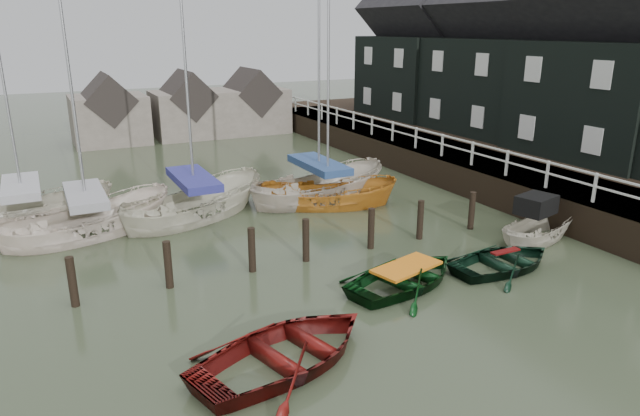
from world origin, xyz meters
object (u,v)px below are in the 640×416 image
motorboat (536,236)px  sailboat_e (27,223)px  rowboat_green (406,285)px  sailboat_d (319,198)px  rowboat_red (288,364)px  sailboat_b (196,215)px  sailboat_a (90,233)px  rowboat_dkgreen (504,268)px  sailboat_c (328,205)px

motorboat → sailboat_e: (-15.88, 9.79, -0.05)m
rowboat_green → sailboat_d: 8.95m
motorboat → rowboat_red: bearing=91.9°
sailboat_b → sailboat_a: bearing=69.8°
rowboat_red → motorboat: (10.87, 3.17, 0.12)m
rowboat_red → sailboat_e: (-5.01, 12.96, 0.06)m
rowboat_green → sailboat_e: 14.49m
motorboat → sailboat_b: sailboat_b is taller
sailboat_b → sailboat_d: (5.37, -0.06, -0.00)m
rowboat_dkgreen → rowboat_red: bearing=99.8°
rowboat_red → rowboat_green: 5.13m
sailboat_c → sailboat_b: bearing=103.7°
motorboat → sailboat_b: (-9.96, 7.85, -0.05)m
rowboat_green → sailboat_e: size_ratio=0.38×
rowboat_green → sailboat_d: bearing=-25.2°
rowboat_green → sailboat_c: sailboat_c is taller
rowboat_red → sailboat_e: bearing=5.1°
motorboat → sailboat_d: size_ratio=0.35×
sailboat_c → sailboat_e: size_ratio=1.04×
rowboat_red → sailboat_b: 11.06m
sailboat_d → rowboat_dkgreen: bearing=-177.1°
rowboat_dkgreen → sailboat_a: size_ratio=0.34×
rowboat_red → sailboat_d: size_ratio=0.39×
sailboat_b → rowboat_red: bearing=151.5°
rowboat_dkgreen → sailboat_d: sailboat_d is taller
rowboat_dkgreen → sailboat_c: 8.41m
sailboat_a → sailboat_b: (3.91, 0.25, -0.00)m
rowboat_dkgreen → sailboat_b: bearing=34.9°
rowboat_dkgreen → sailboat_e: size_ratio=0.36×
sailboat_b → rowboat_green: bearing=179.1°
sailboat_a → sailboat_c: 9.24m
rowboat_green → sailboat_c: size_ratio=0.37×
sailboat_b → sailboat_d: size_ratio=1.00×
rowboat_green → rowboat_dkgreen: rowboat_green is taller
motorboat → sailboat_a: 15.82m
sailboat_c → sailboat_e: (-11.22, 2.96, 0.04)m
sailboat_b → sailboat_e: 6.23m
rowboat_dkgreen → motorboat: size_ratio=0.91×
sailboat_e → sailboat_d: bearing=-98.4°
rowboat_dkgreen → sailboat_d: size_ratio=0.32×
rowboat_red → sailboat_a: bearing=-0.5°
rowboat_green → sailboat_c: 7.99m
rowboat_green → sailboat_b: size_ratio=0.35×
sailboat_a → motorboat: bearing=-134.3°
rowboat_dkgreen → sailboat_d: (-1.76, 9.16, 0.06)m
motorboat → sailboat_e: bearing=44.0°
sailboat_a → sailboat_d: 9.29m
sailboat_a → sailboat_e: bearing=27.2°
rowboat_green → sailboat_a: size_ratio=0.37×
rowboat_green → sailboat_d: sailboat_d is taller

